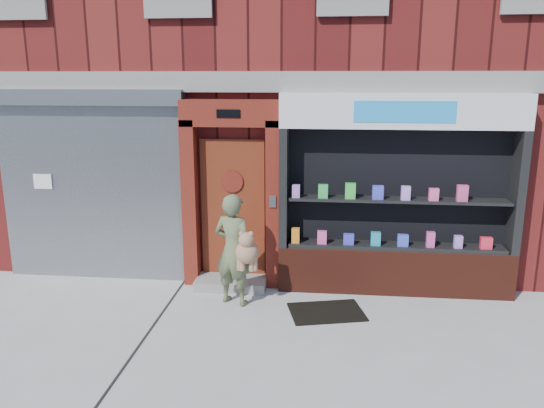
# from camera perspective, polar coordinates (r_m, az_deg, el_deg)

# --- Properties ---
(ground) EXTENTS (80.00, 80.00, 0.00)m
(ground) POSITION_cam_1_polar(r_m,az_deg,el_deg) (6.83, -0.58, -14.62)
(ground) COLOR #9E9E99
(ground) RESTS_ON ground
(building) EXTENTS (12.00, 8.16, 8.00)m
(building) POSITION_cam_1_polar(r_m,az_deg,el_deg) (12.02, 2.74, 17.21)
(building) COLOR #4B1111
(building) RESTS_ON ground
(shutter_bay) EXTENTS (3.10, 0.30, 3.04)m
(shutter_bay) POSITION_cam_1_polar(r_m,az_deg,el_deg) (8.86, -18.83, 3.03)
(shutter_bay) COLOR gray
(shutter_bay) RESTS_ON ground
(red_door_bay) EXTENTS (1.52, 0.58, 2.90)m
(red_door_bay) POSITION_cam_1_polar(r_m,az_deg,el_deg) (8.17, -4.37, 1.01)
(red_door_bay) COLOR #5D180F
(red_door_bay) RESTS_ON ground
(pharmacy_bay) EXTENTS (3.50, 0.41, 3.00)m
(pharmacy_bay) POSITION_cam_1_polar(r_m,az_deg,el_deg) (8.08, 13.28, -0.07)
(pharmacy_bay) COLOR #521E13
(pharmacy_bay) RESTS_ON ground
(woman) EXTENTS (0.73, 0.62, 1.63)m
(woman) POSITION_cam_1_polar(r_m,az_deg,el_deg) (7.59, -4.00, -4.92)
(woman) COLOR #5D6844
(woman) RESTS_ON ground
(doormat) EXTENTS (1.15, 0.93, 0.03)m
(doormat) POSITION_cam_1_polar(r_m,az_deg,el_deg) (7.62, 5.88, -11.47)
(doormat) COLOR black
(doormat) RESTS_ON ground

